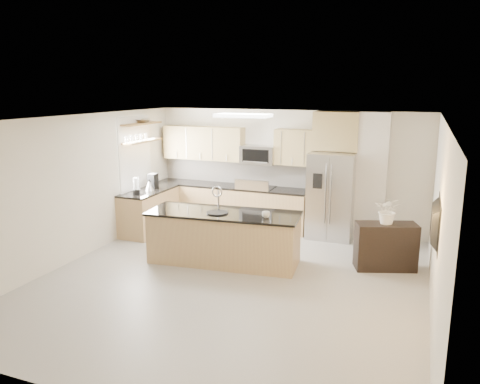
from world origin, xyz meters
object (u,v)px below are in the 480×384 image
at_px(range, 256,207).
at_px(platter, 217,213).
at_px(blender, 136,187).
at_px(microwave, 258,155).
at_px(credenza, 386,246).
at_px(kettle, 149,186).
at_px(coffee_maker, 153,181).
at_px(bowl, 143,120).
at_px(flower_vase, 389,204).
at_px(cup, 266,215).
at_px(island, 224,237).
at_px(refrigerator, 331,196).
at_px(television, 431,222).

distance_m(range, platter, 2.33).
bearing_deg(blender, microwave, 38.41).
height_order(credenza, platter, platter).
bearing_deg(blender, kettle, 83.06).
distance_m(blender, coffee_maker, 0.67).
xyz_separation_m(range, bowl, (-2.25, -0.89, 1.91)).
distance_m(bowl, flower_vase, 5.30).
bearing_deg(flower_vase, microwave, 150.97).
distance_m(range, microwave, 1.16).
bearing_deg(blender, cup, -13.44).
relative_size(kettle, bowl, 0.65).
distance_m(island, kettle, 2.50).
bearing_deg(blender, refrigerator, 21.55).
distance_m(cup, television, 2.72).
relative_size(credenza, coffee_maker, 3.21).
bearing_deg(cup, platter, -177.86).
height_order(island, bowl, bowl).
bearing_deg(coffee_maker, cup, -24.57).
xyz_separation_m(coffee_maker, bowl, (-0.15, -0.04, 1.31)).
bearing_deg(kettle, bowl, 135.42).
relative_size(microwave, platter, 1.98).
bearing_deg(flower_vase, cup, -157.99).
xyz_separation_m(cup, television, (2.55, -0.87, 0.37)).
relative_size(range, platter, 2.97).
height_order(refrigerator, credenza, refrigerator).
height_order(cup, platter, cup).
bearing_deg(bowl, cup, -22.91).
bearing_deg(coffee_maker, blender, -88.30).
distance_m(platter, coffee_maker, 2.61).
relative_size(blender, coffee_maker, 1.11).
distance_m(flower_vase, television, 1.77).
distance_m(credenza, blender, 4.99).
bearing_deg(flower_vase, blender, -179.45).
bearing_deg(island, range, 88.48).
height_order(credenza, flower_vase, flower_vase).
distance_m(microwave, coffee_maker, 2.38).
relative_size(credenza, platter, 2.63).
bearing_deg(television, refrigerator, 31.04).
bearing_deg(island, coffee_maker, 143.71).
relative_size(microwave, cup, 5.52).
relative_size(bowl, flower_vase, 0.52).
distance_m(island, credenza, 2.80).
distance_m(platter, flower_vase, 2.92).
bearing_deg(television, flower_vase, 20.98).
height_order(island, blender, island).
xyz_separation_m(range, television, (3.51, -3.12, 0.88)).
bearing_deg(refrigerator, range, 178.40).
xyz_separation_m(refrigerator, television, (1.85, -3.07, 0.46)).
xyz_separation_m(microwave, blender, (-2.07, -1.65, -0.56)).
xyz_separation_m(range, refrigerator, (1.66, -0.05, 0.42)).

